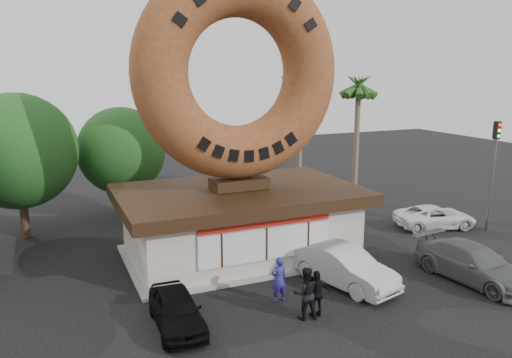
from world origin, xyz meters
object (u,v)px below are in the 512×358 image
object	(u,v)px
person_left	(279,279)
car_silver	(344,267)
car_black	(177,310)
person_right	(317,294)
car_grey	(474,263)
donut_shop	(240,220)
car_white	(435,217)
traffic_signal	(494,162)
giant_donut	(238,73)
person_center	(305,293)
street_lamp	(153,139)

from	to	relation	value
person_left	car_silver	bearing A→B (deg)	-177.08
person_left	car_black	bearing A→B (deg)	1.93
person_right	car_grey	world-z (taller)	person_right
car_black	car_grey	world-z (taller)	car_grey
donut_shop	person_right	distance (m)	6.88
person_right	car_white	world-z (taller)	person_right
person_right	car_black	world-z (taller)	person_right
person_right	person_left	bearing A→B (deg)	-55.72
traffic_signal	person_right	world-z (taller)	traffic_signal
person_right	car_silver	size ratio (longest dim) A/B	0.36
car_white	giant_donut	bearing A→B (deg)	101.48
person_center	car_silver	size ratio (longest dim) A/B	0.40
street_lamp	traffic_signal	size ratio (longest dim) A/B	1.32
street_lamp	person_left	size ratio (longest dim) A/B	4.42
donut_shop	car_silver	size ratio (longest dim) A/B	2.34
person_center	traffic_signal	bearing A→B (deg)	-147.53
giant_donut	car_white	size ratio (longest dim) A/B	2.13
street_lamp	car_silver	distance (m)	16.01
person_center	person_right	world-z (taller)	person_center
traffic_signal	car_black	world-z (taller)	traffic_signal
traffic_signal	car_white	bearing A→B (deg)	144.73
traffic_signal	car_silver	distance (m)	12.07
traffic_signal	person_right	xyz separation A→B (m)	(-13.72, -4.83, -3.00)
giant_donut	car_black	bearing A→B (deg)	-129.12
giant_donut	car_black	world-z (taller)	giant_donut
donut_shop	car_white	distance (m)	11.79
donut_shop	car_grey	distance (m)	10.45
giant_donut	car_grey	distance (m)	13.04
giant_donut	traffic_signal	distance (m)	14.92
street_lamp	person_right	bearing A→B (deg)	-82.76
person_left	street_lamp	bearing A→B (deg)	-87.93
giant_donut	traffic_signal	xyz separation A→B (m)	(14.00, -2.01, -4.75)
donut_shop	giant_donut	world-z (taller)	giant_donut
street_lamp	person_right	xyz separation A→B (m)	(2.14, -16.83, -3.61)
traffic_signal	person_center	distance (m)	15.25
donut_shop	person_right	xyz separation A→B (m)	(0.28, -6.82, -0.90)
street_lamp	traffic_signal	distance (m)	19.90
giant_donut	car_grey	bearing A→B (deg)	-40.26
car_silver	person_right	bearing A→B (deg)	-156.62
car_black	car_silver	distance (m)	7.28
person_center	car_black	world-z (taller)	person_center
giant_donut	person_right	size ratio (longest dim) A/B	5.54
person_center	person_right	distance (m)	0.47
car_black	donut_shop	bearing A→B (deg)	53.04
car_grey	car_white	xyz separation A→B (m)	(3.78, 6.33, -0.13)
car_white	traffic_signal	bearing A→B (deg)	-111.84
donut_shop	car_white	size ratio (longest dim) A/B	2.48
traffic_signal	person_left	bearing A→B (deg)	-167.42
person_center	car_silver	distance (m)	3.45
car_black	car_white	size ratio (longest dim) A/B	0.84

